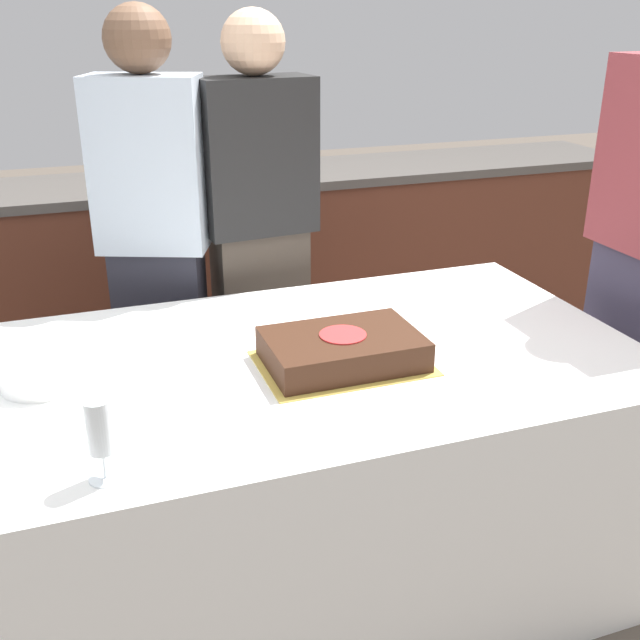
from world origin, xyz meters
TOP-DOWN VIEW (x-y plane):
  - ground_plane at (0.00, 0.00)m, footprint 14.00×14.00m
  - back_counter at (0.00, 1.61)m, footprint 4.40×0.58m
  - dining_table at (0.00, 0.00)m, footprint 1.84×1.06m
  - cake at (0.07, -0.08)m, footprint 0.45×0.31m
  - plate_stack at (-0.69, 0.06)m, footprint 0.20×0.20m
  - wine_glass at (-0.58, -0.42)m, footprint 0.07×0.07m
  - side_plate_near_cake at (0.02, 0.23)m, footprint 0.20×0.20m
  - person_cutting_cake at (0.07, 0.75)m, footprint 0.41×0.24m
  - person_standing_back at (-0.30, 0.75)m, footprint 0.41×0.32m

SIDE VIEW (x-z plane):
  - ground_plane at x=0.00m, z-range 0.00..0.00m
  - dining_table at x=0.00m, z-range 0.00..0.75m
  - back_counter at x=0.00m, z-range 0.00..0.92m
  - side_plate_near_cake at x=0.02m, z-range 0.75..0.75m
  - plate_stack at x=-0.69m, z-range 0.75..0.82m
  - cake at x=0.07m, z-range 0.75..0.83m
  - person_cutting_cake at x=0.07m, z-range 0.03..1.67m
  - wine_glass at x=-0.58m, z-range 0.77..0.96m
  - person_standing_back at x=-0.30m, z-range 0.04..1.69m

